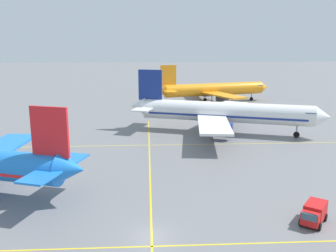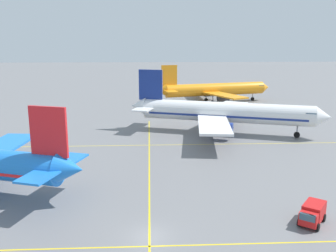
{
  "view_description": "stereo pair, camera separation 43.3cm",
  "coord_description": "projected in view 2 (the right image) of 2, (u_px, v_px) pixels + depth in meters",
  "views": [
    {
      "loc": [
        -0.27,
        -34.41,
        19.17
      ],
      "look_at": [
        3.56,
        34.33,
        3.4
      ],
      "focal_mm": 40.34,
      "sensor_mm": 36.0,
      "label": 1
    },
    {
      "loc": [
        0.16,
        -34.43,
        19.17
      ],
      "look_at": [
        3.56,
        34.33,
        3.4
      ],
      "focal_mm": 40.34,
      "sensor_mm": 36.0,
      "label": 2
    }
  ],
  "objects": [
    {
      "name": "ground_plane",
      "position": [
        149.0,
        236.0,
        37.79
      ],
      "size": [
        600.0,
        600.0,
        0.0
      ],
      "primitive_type": "plane",
      "color": "slate"
    },
    {
      "name": "taxiway_markings",
      "position": [
        149.0,
        179.0,
        53.06
      ],
      "size": [
        167.58,
        77.8,
        0.01
      ],
      "color": "yellow",
      "rests_on": "ground"
    },
    {
      "name": "airliner_third_row",
      "position": [
        214.0,
        90.0,
        116.98
      ],
      "size": [
        37.79,
        32.17,
        11.88
      ],
      "color": "orange",
      "rests_on": "ground"
    },
    {
      "name": "service_truck_red_van",
      "position": [
        312.0,
        213.0,
        40.09
      ],
      "size": [
        3.98,
        4.37,
        2.1
      ],
      "color": "red",
      "rests_on": "ground"
    },
    {
      "name": "airliner_second_row",
      "position": [
        223.0,
        112.0,
        78.42
      ],
      "size": [
        40.56,
        34.68,
        12.93
      ],
      "color": "white",
      "rests_on": "ground"
    }
  ]
}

